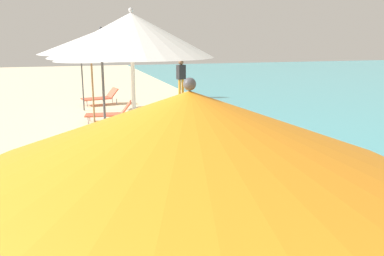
{
  "coord_description": "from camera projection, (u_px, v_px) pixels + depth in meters",
  "views": [
    {
      "loc": [
        -0.62,
        1.46,
        2.57
      ],
      "look_at": [
        1.18,
        7.4,
        1.17
      ],
      "focal_mm": 37.7,
      "sensor_mm": 36.0,
      "label": 1
    }
  ],
  "objects": [
    {
      "name": "lounger_third_shoreside",
      "position": [
        175.0,
        172.0,
        6.94
      ],
      "size": [
        1.43,
        0.68,
        0.54
      ],
      "rotation": [
        0.0,
        0.0,
        3.06
      ],
      "color": "#D8593F",
      "rests_on": "ground"
    },
    {
      "name": "umbrella_fourth",
      "position": [
        101.0,
        42.0,
        7.86
      ],
      "size": [
        2.42,
        2.42,
        2.78
      ],
      "color": "#4C4C51",
      "rests_on": "ground"
    },
    {
      "name": "umbrella_fifth",
      "position": [
        91.0,
        51.0,
        10.84
      ],
      "size": [
        2.0,
        2.0,
        2.54
      ],
      "color": "olive",
      "rests_on": "ground"
    },
    {
      "name": "umbrella_second",
      "position": [
        190.0,
        131.0,
        1.88
      ],
      "size": [
        2.07,
        2.07,
        2.39
      ],
      "color": "#4C4C51",
      "rests_on": "ground"
    },
    {
      "name": "person_walking_near",
      "position": [
        181.0,
        75.0,
        17.22
      ],
      "size": [
        0.42,
        0.34,
        1.64
      ],
      "rotation": [
        0.0,
        0.0,
        1.97
      ],
      "color": "orange",
      "rests_on": "ground"
    },
    {
      "name": "umbrella_third",
      "position": [
        132.0,
        35.0,
        5.1
      ],
      "size": [
        2.1,
        2.1,
        2.94
      ],
      "color": "silver",
      "rests_on": "ground"
    },
    {
      "name": "umbrella_farthest",
      "position": [
        81.0,
        50.0,
        14.02
      ],
      "size": [
        1.82,
        1.82,
        2.36
      ],
      "color": "#4C4C51",
      "rests_on": "ground"
    },
    {
      "name": "lounger_fifth_shoreside",
      "position": [
        110.0,
        113.0,
        12.46
      ],
      "size": [
        1.48,
        0.76,
        0.64
      ],
      "rotation": [
        0.0,
        0.0,
        3.0
      ],
      "color": "#D8593F",
      "rests_on": "ground"
    },
    {
      "name": "lounger_fourth_inland",
      "position": [
        151.0,
        163.0,
        7.41
      ],
      "size": [
        1.35,
        0.78,
        0.59
      ],
      "rotation": [
        0.0,
        0.0,
        3.28
      ],
      "color": "#D8593F",
      "rests_on": "ground"
    },
    {
      "name": "lounger_fourth_shoreside",
      "position": [
        136.0,
        135.0,
        9.55
      ],
      "size": [
        1.36,
        0.91,
        0.6
      ],
      "rotation": [
        0.0,
        0.0,
        3.36
      ],
      "color": "#D8593F",
      "rests_on": "ground"
    },
    {
      "name": "lounger_third_inland",
      "position": [
        233.0,
        220.0,
        5.05
      ],
      "size": [
        1.39,
        0.73,
        0.6
      ],
      "rotation": [
        0.0,
        0.0,
        3.2
      ],
      "color": "yellow",
      "rests_on": "ground"
    },
    {
      "name": "cooler_box",
      "position": [
        161.0,
        119.0,
        12.15
      ],
      "size": [
        0.53,
        0.54,
        0.34
      ],
      "color": "#2659B2",
      "rests_on": "ground"
    },
    {
      "name": "lounger_farthest_shoreside",
      "position": [
        101.0,
        97.0,
        15.65
      ],
      "size": [
        1.46,
        0.91,
        0.63
      ],
      "rotation": [
        0.0,
        0.0,
        3.37
      ],
      "color": "#D8593F",
      "rests_on": "ground"
    }
  ]
}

